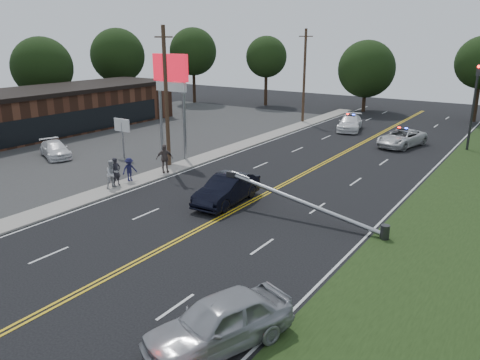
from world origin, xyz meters
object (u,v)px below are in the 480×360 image
Objects in this scene: pylon_sign at (171,81)px; bystander_c at (130,169)px; emergency_b at (350,123)px; fallen_streetlight at (311,205)px; emergency_a at (402,138)px; bystander_b at (112,174)px; parked_car at (55,149)px; traffic_signal at (474,100)px; bystander_d at (164,158)px; waiting_sedan at (219,322)px; utility_pole_mid at (166,97)px; crashed_sedan at (227,189)px; utility_pole_far at (304,76)px; bystander_a at (116,172)px; small_sign at (122,128)px.

pylon_sign is 5.15× the size of bystander_c.
emergency_b is 25.59m from bystander_c.
emergency_a is at bearing 92.60° from fallen_streetlight.
parked_car is at bearing 81.23° from bystander_b.
emergency_a is at bearing -160.14° from traffic_signal.
bystander_b reaches higher than emergency_a.
pylon_sign is 4.02× the size of bystander_d.
waiting_sedan is 17.19m from bystander_b.
traffic_signal is 3.94× the size of bystander_b.
parked_car is (-9.40, -2.98, -4.46)m from utility_pole_mid.
crashed_sedan is 20.72m from emergency_a.
utility_pole_far reaches higher than emergency_a.
bystander_a is (-5.45, -26.19, 0.27)m from emergency_b.
utility_pole_far is at bearing 90.00° from utility_pole_mid.
bystander_b is 0.90× the size of bystander_d.
pylon_sign reaches higher than bystander_a.
parked_car is (-8.10, -4.98, -5.37)m from pylon_sign.
parked_car is 10.61m from bystander_b.
bystander_c is at bearing 165.73° from waiting_sedan.
fallen_streetlight is at bearing -73.76° from emergency_a.
bystander_a is 1.17× the size of bystander_c.
small_sign is 6.23m from bystander_d.
small_sign is (-3.50, -2.00, -3.66)m from pylon_sign.
bystander_b is at bearing -88.48° from utility_pole_far.
bystander_c is (5.34, -4.42, -1.44)m from small_sign.
pylon_sign is 8.40m from bystander_c.
pylon_sign is 1.53× the size of emergency_b.
emergency_b is 2.63× the size of bystander_d.
crashed_sedan is at bearing -66.98° from bystander_b.
parked_car is 0.81× the size of emergency_a.
emergency_a is (13.77, 14.18, -5.26)m from pylon_sign.
traffic_signal reaches higher than emergency_b.
small_sign is 0.31× the size of utility_pole_mid.
waiting_sedan is at bearing -45.15° from pylon_sign.
pylon_sign is at bearing -35.44° from parked_car.
bystander_c is at bearing -157.56° from bystander_d.
utility_pole_mid is 4.43m from bystander_d.
bystander_d is at bearing 157.94° from crashed_sedan.
parked_car is 2.17× the size of bystander_d.
bystander_b reaches higher than emergency_b.
waiting_sedan is at bearing -120.56° from bystander_a.
utility_pole_far is 2.01× the size of crashed_sedan.
bystander_b is at bearing -115.63° from emergency_b.
emergency_b is 26.75m from bystander_a.
pylon_sign reaches higher than parked_car.
utility_pole_far reaches higher than emergency_b.
emergency_a is 1.02× the size of emergency_b.
utility_pole_mid is (-17.50, -18.00, 0.88)m from traffic_signal.
parked_car is 0.82× the size of emergency_b.
waiting_sedan is at bearing -67.22° from utility_pole_far.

